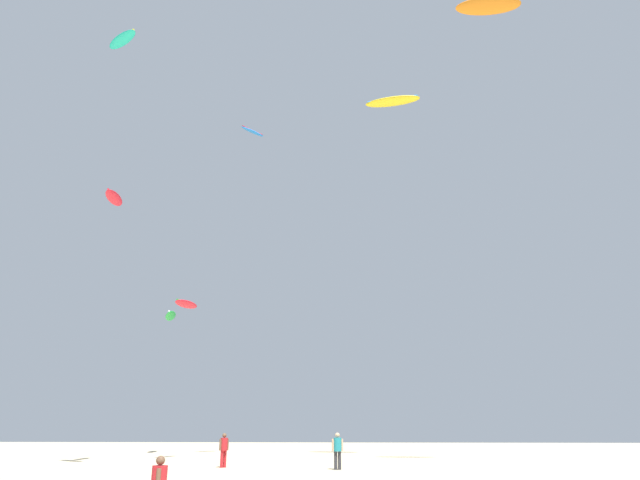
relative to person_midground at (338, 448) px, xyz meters
name	(u,v)px	position (x,y,z in m)	size (l,w,h in m)	color
person_midground	(338,448)	(0.00, 0.00, 0.00)	(0.57, 0.40, 1.76)	#2D2D33
person_left	(224,447)	(-6.03, 1.17, -0.03)	(0.43, 0.44, 1.72)	#B21E23
kite_aloft_0	(122,40)	(-12.05, -3.62, 22.09)	(2.40, 2.09, 0.34)	#19B29E
kite_aloft_1	(252,132)	(-6.44, 8.25, 22.51)	(1.88, 2.02, 0.43)	blue
kite_aloft_2	(393,101)	(4.24, 7.04, 24.13)	(4.22, 1.99, 0.51)	yellow
kite_aloft_3	(171,316)	(-13.18, 13.15, 9.18)	(1.43, 3.15, 0.76)	green
kite_aloft_4	(186,304)	(-10.13, 6.56, 8.77)	(1.43, 2.53, 0.54)	red
kite_aloft_5	(114,198)	(-13.68, 1.48, 14.43)	(0.90, 2.57, 0.59)	red
kite_aloft_6	(488,6)	(9.75, -0.49, 26.25)	(4.12, 1.43, 0.98)	orange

